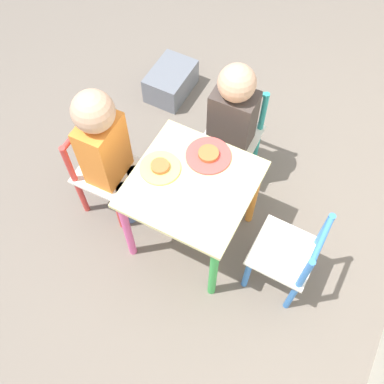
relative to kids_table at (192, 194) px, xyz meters
The scene contains 10 objects.
ground_plane 0.40m from the kids_table, ahead, with size 6.00×6.00×0.00m, color #6B6056.
kids_table is the anchor object (origin of this frame).
chair_red 0.49m from the kids_table, 88.33° to the right, with size 0.27×0.27×0.53m.
chair_teal 0.49m from the kids_table, behind, with size 0.27×0.27×0.53m.
chair_blue 0.49m from the kids_table, 88.82° to the left, with size 0.27×0.27×0.53m.
child_front 0.42m from the kids_table, 88.33° to the right, with size 0.20×0.22×0.80m.
child_left 0.41m from the kids_table, behind, with size 0.22×0.20×0.75m.
plate_front 0.18m from the kids_table, 90.00° to the right, with size 0.17×0.17×0.03m.
plate_left 0.18m from the kids_table, behind, with size 0.19×0.19×0.03m.
storage_bin 1.02m from the kids_table, 144.95° to the right, with size 0.31×0.22×0.17m.
Camera 1 is at (0.85, 0.45, 2.03)m, focal length 42.00 mm.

